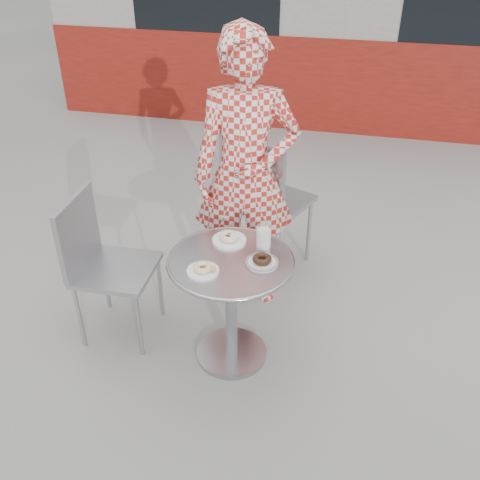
% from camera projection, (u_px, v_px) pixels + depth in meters
% --- Properties ---
extents(ground, '(60.00, 60.00, 0.00)m').
position_uv_depth(ground, '(235.00, 352.00, 3.09)').
color(ground, '#999792').
rests_on(ground, ground).
extents(bistro_table, '(0.66, 0.66, 0.67)m').
position_uv_depth(bistro_table, '(231.00, 285.00, 2.80)').
color(bistro_table, '#B2B2B7').
rests_on(bistro_table, ground).
extents(chair_far, '(0.62, 0.62, 0.99)m').
position_uv_depth(chair_far, '(268.00, 228.00, 3.67)').
color(chair_far, '#9A9CA2').
rests_on(chair_far, ground).
extents(chair_left, '(0.43, 0.43, 0.88)m').
position_uv_depth(chair_left, '(118.00, 294.00, 3.11)').
color(chair_left, '#9A9CA2').
rests_on(chair_left, ground).
extents(seated_person, '(0.68, 0.51, 1.69)m').
position_uv_depth(seated_person, '(246.00, 175.00, 3.12)').
color(seated_person, red).
rests_on(seated_person, ground).
extents(plate_far, '(0.18, 0.18, 0.05)m').
position_uv_depth(plate_far, '(229.00, 238.00, 2.85)').
color(plate_far, white).
rests_on(plate_far, bistro_table).
extents(plate_near, '(0.16, 0.16, 0.04)m').
position_uv_depth(plate_near, '(203.00, 269.00, 2.61)').
color(plate_near, white).
rests_on(plate_near, bistro_table).
extents(plate_checker, '(0.17, 0.17, 0.04)m').
position_uv_depth(plate_checker, '(262.00, 261.00, 2.67)').
color(plate_checker, white).
rests_on(plate_checker, bistro_table).
extents(milk_cup, '(0.08, 0.08, 0.13)m').
position_uv_depth(milk_cup, '(264.00, 237.00, 2.77)').
color(milk_cup, white).
rests_on(milk_cup, bistro_table).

